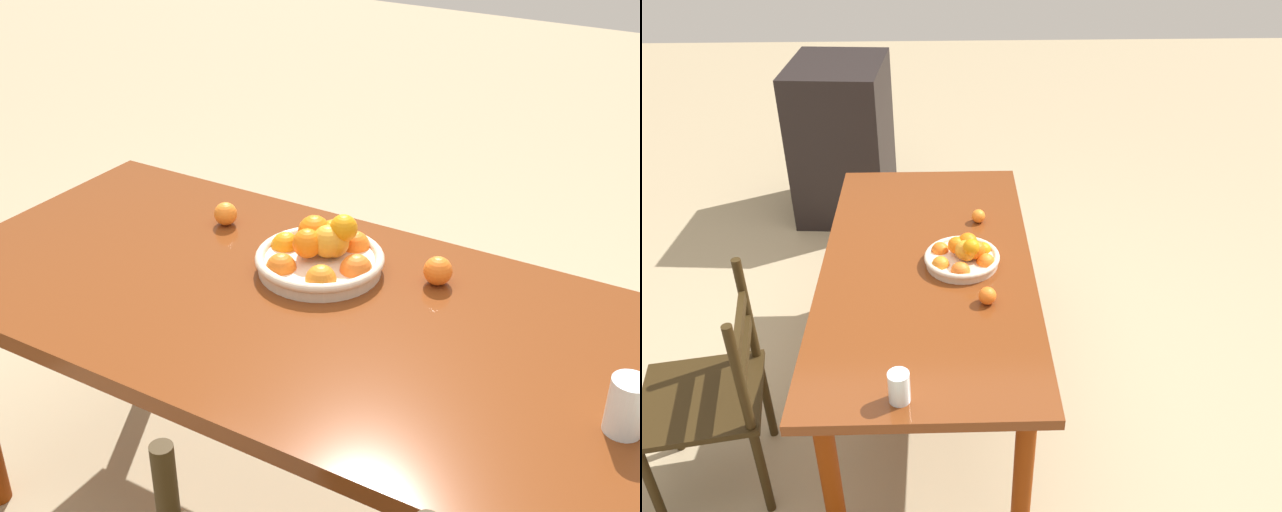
{
  "view_description": "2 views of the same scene",
  "coord_description": "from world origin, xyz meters",
  "views": [
    {
      "loc": [
        -0.89,
        1.36,
        1.73
      ],
      "look_at": [
        -0.0,
        -0.14,
        0.77
      ],
      "focal_mm": 46.87,
      "sensor_mm": 36.0,
      "label": 1
    },
    {
      "loc": [
        -2.28,
        -0.08,
        2.27
      ],
      "look_at": [
        -0.0,
        -0.14,
        0.77
      ],
      "focal_mm": 37.34,
      "sensor_mm": 36.0,
      "label": 2
    }
  ],
  "objects": [
    {
      "name": "dining_table",
      "position": [
        0.0,
        0.0,
        0.64
      ],
      "size": [
        1.74,
        0.87,
        0.73
      ],
      "color": "#6B3012",
      "rests_on": "ground"
    },
    {
      "name": "fruit_bowl",
      "position": [
        -0.0,
        -0.15,
        0.77
      ],
      "size": [
        0.31,
        0.31,
        0.15
      ],
      "color": "beige",
      "rests_on": "dining_table"
    },
    {
      "name": "orange_loose_0",
      "position": [
        0.34,
        -0.23,
        0.76
      ],
      "size": [
        0.06,
        0.06,
        0.06
      ],
      "primitive_type": "sphere",
      "color": "orange",
      "rests_on": "dining_table"
    },
    {
      "name": "orange_loose_1",
      "position": [
        -0.27,
        -0.23,
        0.76
      ],
      "size": [
        0.07,
        0.07,
        0.07
      ],
      "primitive_type": "sphere",
      "color": "orange",
      "rests_on": "dining_table"
    },
    {
      "name": "drinking_glass",
      "position": [
        -0.77,
        0.08,
        0.78
      ],
      "size": [
        0.07,
        0.07,
        0.11
      ],
      "primitive_type": "cylinder",
      "color": "silver",
      "rests_on": "dining_table"
    }
  ]
}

